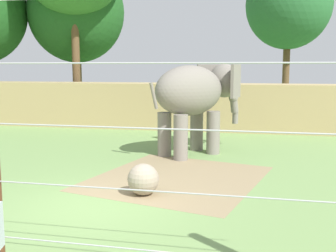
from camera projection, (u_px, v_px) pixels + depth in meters
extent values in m
plane|color=#759956|center=(91.00, 207.00, 9.10)|extent=(120.00, 120.00, 0.00)
cube|color=#937F5B|center=(177.00, 178.00, 11.44)|extent=(5.33, 5.68, 0.01)
cube|color=tan|center=(183.00, 106.00, 20.36)|extent=(36.00, 1.80, 2.25)
cylinder|color=gray|center=(197.00, 130.00, 15.17)|extent=(0.48, 0.48, 1.52)
cylinder|color=gray|center=(213.00, 133.00, 14.54)|extent=(0.48, 0.48, 1.52)
cylinder|color=gray|center=(164.00, 134.00, 14.18)|extent=(0.48, 0.48, 1.52)
cylinder|color=gray|center=(181.00, 137.00, 13.55)|extent=(0.48, 0.48, 1.52)
ellipsoid|color=gray|center=(189.00, 91.00, 14.15)|extent=(2.92, 3.16, 1.73)
ellipsoid|color=gray|center=(224.00, 81.00, 15.24)|extent=(1.60, 1.58, 1.25)
cube|color=gray|center=(209.00, 80.00, 15.66)|extent=(0.92, 0.54, 1.19)
cube|color=gray|center=(236.00, 81.00, 14.68)|extent=(0.32, 0.98, 1.19)
cylinder|color=gray|center=(232.00, 92.00, 15.60)|extent=(0.60, 0.63, 0.68)
cylinder|color=gray|center=(234.00, 104.00, 15.75)|extent=(0.46, 0.48, 0.64)
cylinder|color=gray|center=(235.00, 116.00, 15.87)|extent=(0.31, 0.31, 0.60)
cylinder|color=gray|center=(154.00, 96.00, 13.15)|extent=(0.29, 0.33, 0.87)
sphere|color=gray|center=(143.00, 179.00, 9.89)|extent=(0.76, 0.76, 0.76)
cylinder|color=brown|center=(79.00, 84.00, 26.19)|extent=(0.44, 0.44, 3.91)
ellipsoid|color=#1E511E|center=(76.00, 12.00, 25.55)|extent=(5.93, 5.93, 6.23)
cylinder|color=brown|center=(286.00, 78.00, 26.55)|extent=(0.44, 0.44, 4.69)
ellipsoid|color=#286633|center=(289.00, 4.00, 25.89)|extent=(5.35, 5.35, 5.62)
cylinder|color=brown|center=(76.00, 63.00, 23.50)|extent=(0.44, 0.44, 6.49)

